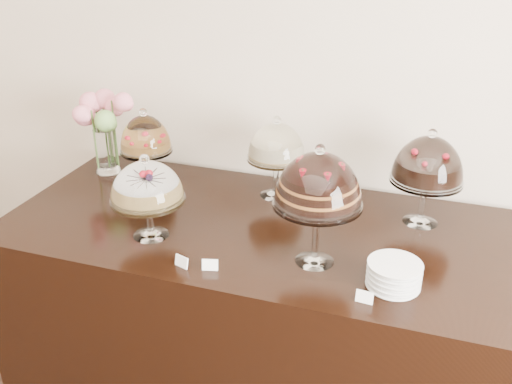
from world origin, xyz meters
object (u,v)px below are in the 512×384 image
(flower_vase, at_px, (102,121))
(plate_stack, at_px, (394,275))
(display_counter, at_px, (259,310))
(cake_stand_cheesecake, at_px, (276,146))
(cake_stand_sugar_sponge, at_px, (147,185))
(cake_stand_choco_layer, at_px, (318,184))
(cake_stand_dark_choco, at_px, (428,164))
(cake_stand_fruit_tart, at_px, (145,138))

(flower_vase, height_order, plate_stack, flower_vase)
(display_counter, xyz_separation_m, cake_stand_cheesecake, (-0.02, 0.30, 0.70))
(cake_stand_sugar_sponge, bearing_deg, plate_stack, -2.97)
(cake_stand_choco_layer, distance_m, cake_stand_dark_choco, 0.58)
(display_counter, xyz_separation_m, cake_stand_fruit_tart, (-0.65, 0.22, 0.69))
(cake_stand_cheesecake, xyz_separation_m, plate_stack, (0.61, -0.57, -0.20))
(cake_stand_dark_choco, bearing_deg, cake_stand_cheesecake, 175.50)
(cake_stand_dark_choco, distance_m, flower_vase, 1.57)
(flower_vase, bearing_deg, cake_stand_sugar_sponge, -44.45)
(display_counter, bearing_deg, cake_stand_fruit_tart, 161.02)
(cake_stand_fruit_tart, bearing_deg, cake_stand_choco_layer, -24.40)
(cake_stand_sugar_sponge, height_order, cake_stand_dark_choco, cake_stand_dark_choco)
(plate_stack, bearing_deg, cake_stand_cheesecake, 136.69)
(display_counter, bearing_deg, plate_stack, -24.88)
(cake_stand_cheesecake, distance_m, plate_stack, 0.86)
(cake_stand_dark_choco, bearing_deg, flower_vase, 178.47)
(display_counter, relative_size, flower_vase, 5.10)
(cake_stand_sugar_sponge, bearing_deg, cake_stand_choco_layer, 1.76)
(cake_stand_sugar_sponge, distance_m, flower_vase, 0.73)
(cake_stand_sugar_sponge, height_order, plate_stack, cake_stand_sugar_sponge)
(cake_stand_cheesecake, relative_size, cake_stand_fruit_tart, 1.01)
(cake_stand_cheesecake, bearing_deg, plate_stack, -43.31)
(display_counter, distance_m, cake_stand_dark_choco, 1.00)
(cake_stand_choco_layer, distance_m, plate_stack, 0.42)
(cake_stand_choco_layer, height_order, cake_stand_fruit_tart, cake_stand_choco_layer)
(flower_vase, bearing_deg, plate_stack, -20.44)
(plate_stack, bearing_deg, flower_vase, 159.56)
(cake_stand_choco_layer, xyz_separation_m, cake_stand_dark_choco, (0.36, 0.45, -0.05))
(cake_stand_choco_layer, xyz_separation_m, cake_stand_fruit_tart, (-0.93, 0.42, -0.08))
(cake_stand_sugar_sponge, relative_size, plate_stack, 1.92)
(cake_stand_fruit_tart, bearing_deg, cake_stand_cheesecake, 7.14)
(display_counter, relative_size, plate_stack, 11.72)
(display_counter, xyz_separation_m, cake_stand_choco_layer, (0.29, -0.20, 0.78))
(cake_stand_choco_layer, height_order, cake_stand_dark_choco, cake_stand_choco_layer)
(cake_stand_sugar_sponge, relative_size, cake_stand_cheesecake, 0.92)
(cake_stand_sugar_sponge, xyz_separation_m, cake_stand_fruit_tart, (-0.25, 0.44, 0.02))
(cake_stand_fruit_tart, distance_m, flower_vase, 0.29)
(cake_stand_choco_layer, xyz_separation_m, flower_vase, (-1.21, 0.49, -0.05))
(cake_stand_choco_layer, xyz_separation_m, cake_stand_cheesecake, (-0.31, 0.50, -0.07))
(cake_stand_choco_layer, bearing_deg, display_counter, 144.97)
(cake_stand_sugar_sponge, bearing_deg, cake_stand_fruit_tart, 118.95)
(cake_stand_cheesecake, xyz_separation_m, cake_stand_fruit_tart, (-0.63, -0.08, -0.01))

